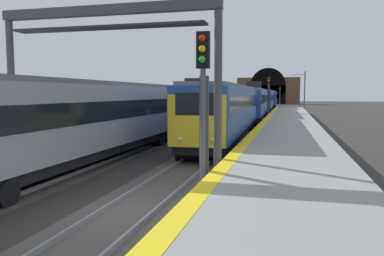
# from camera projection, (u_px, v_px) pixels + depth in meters

# --- Properties ---
(ground_plane) EXTENTS (320.00, 320.00, 0.00)m
(ground_plane) POSITION_uv_depth(u_px,v_px,m) (129.00, 215.00, 10.49)
(ground_plane) COLOR #302D2B
(platform_right) EXTENTS (112.00, 4.41, 1.05)m
(platform_right) POSITION_uv_depth(u_px,v_px,m) (286.00, 208.00, 9.41)
(platform_right) COLOR gray
(platform_right) RESTS_ON ground_plane
(platform_right_edge_strip) EXTENTS (112.00, 0.50, 0.01)m
(platform_right_edge_strip) POSITION_uv_depth(u_px,v_px,m) (209.00, 182.00, 9.84)
(platform_right_edge_strip) COLOR yellow
(platform_right_edge_strip) RESTS_ON platform_right
(track_main_line) EXTENTS (160.00, 2.97, 0.21)m
(track_main_line) POSITION_uv_depth(u_px,v_px,m) (129.00, 214.00, 10.49)
(track_main_line) COLOR #4C4742
(track_main_line) RESTS_ON ground_plane
(train_main_approaching) EXTENTS (81.98, 3.23, 4.80)m
(train_main_approaching) POSITION_uv_depth(u_px,v_px,m) (260.00, 101.00, 56.47)
(train_main_approaching) COLOR #264C99
(train_main_approaching) RESTS_ON ground_plane
(train_adjacent_platform) EXTENTS (60.29, 2.96, 4.81)m
(train_adjacent_platform) POSITION_uv_depth(u_px,v_px,m) (195.00, 105.00, 37.43)
(train_adjacent_platform) COLOR gray
(train_adjacent_platform) RESTS_ON ground_plane
(railway_signal_near) EXTENTS (0.39, 0.38, 5.12)m
(railway_signal_near) POSITION_uv_depth(u_px,v_px,m) (203.00, 102.00, 11.13)
(railway_signal_near) COLOR #4C4C54
(railway_signal_near) RESTS_ON ground_plane
(railway_signal_mid) EXTENTS (0.39, 0.38, 5.38)m
(railway_signal_mid) POSITION_uv_depth(u_px,v_px,m) (269.00, 95.00, 46.04)
(railway_signal_mid) COLOR #38383D
(railway_signal_mid) RESTS_ON ground_plane
(railway_signal_far) EXTENTS (0.39, 0.38, 5.15)m
(railway_signal_far) POSITION_uv_depth(u_px,v_px,m) (280.00, 94.00, 101.19)
(railway_signal_far) COLOR #38383D
(railway_signal_far) RESTS_ON ground_plane
(overhead_signal_gantry) EXTENTS (0.70, 8.70, 6.57)m
(overhead_signal_gantry) POSITION_uv_depth(u_px,v_px,m) (107.00, 48.00, 14.11)
(overhead_signal_gantry) COLOR #3F3F47
(overhead_signal_gantry) RESTS_ON ground_plane
(tunnel_portal) EXTENTS (2.57, 19.64, 11.36)m
(tunnel_portal) POSITION_uv_depth(u_px,v_px,m) (268.00, 91.00, 121.18)
(tunnel_portal) COLOR brown
(tunnel_portal) RESTS_ON ground_plane
(catenary_mast_near) EXTENTS (0.22, 2.41, 7.22)m
(catenary_mast_near) POSITION_uv_depth(u_px,v_px,m) (304.00, 91.00, 67.40)
(catenary_mast_near) COLOR #595B60
(catenary_mast_near) RESTS_ON ground_plane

